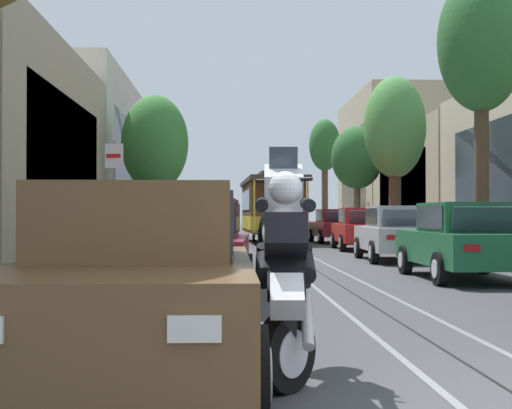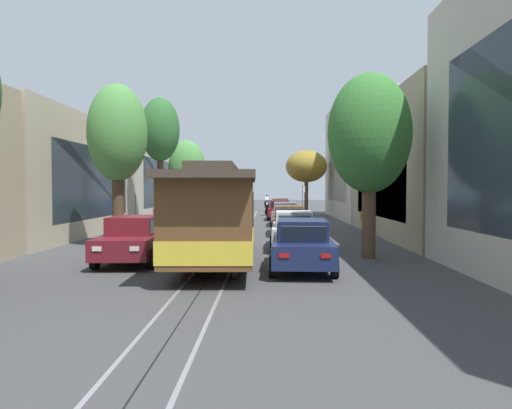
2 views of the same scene
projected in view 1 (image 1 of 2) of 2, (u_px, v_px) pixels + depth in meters
The scene contains 23 objects.
ground_plane at pixel (281, 248), 28.14m from camera, with size 160.00×160.00×0.00m, color #424244.
trolley_track_rails at pixel (274, 244), 32.08m from camera, with size 1.14×67.50×0.01m.
building_facade_left at pixel (45, 147), 29.76m from camera, with size 4.46×59.20×9.74m.
building_facade_right at pixel (458, 163), 37.37m from camera, with size 5.77×59.20×10.32m.
parked_car_brown_near_left at pixel (140, 280), 5.88m from camera, with size 2.02×4.37×1.58m.
parked_car_maroon_second_left at pixel (191, 248), 11.52m from camera, with size 2.14×4.42×1.58m.
parked_car_grey_mid_left at pixel (194, 237), 17.28m from camera, with size 2.13×4.42×1.58m.
parked_car_brown_fourth_left at pixel (204, 231), 23.56m from camera, with size 2.05×4.38×1.58m.
parked_car_white_fifth_left at pixel (211, 227), 29.70m from camera, with size 2.10×4.40×1.58m.
parked_car_navy_sixth_left at pixel (214, 225), 34.94m from camera, with size 2.10×4.40×1.58m.
parked_car_green_second_right at pixel (464, 241), 14.72m from camera, with size 2.01×4.36×1.58m.
parked_car_silver_mid_right at pixel (397, 233), 20.58m from camera, with size 2.10×4.40×1.58m.
parked_car_red_fourth_right at pixel (362, 229), 26.94m from camera, with size 2.10×4.40×1.58m.
parked_car_maroon_fifth_right at pixel (334, 226), 33.77m from camera, with size 2.13×4.42×1.58m.
street_tree_kerb_left_second at pixel (155, 145), 32.31m from camera, with size 3.02×2.77×6.73m.
street_tree_kerb_right_second at pixel (481, 46), 20.35m from camera, with size 2.45×2.48×8.26m.
street_tree_kerb_right_mid at pixel (395, 129), 29.64m from camera, with size 2.56×2.56×7.07m.
street_tree_kerb_right_fourth at pixel (357, 158), 40.59m from camera, with size 2.92×2.41×6.35m.
street_tree_kerb_right_far at pixel (325, 148), 50.68m from camera, with size 2.22×2.14×8.09m.
cable_car_trolley at pixel (271, 208), 34.49m from camera, with size 2.81×9.17×3.28m.
motorcycle_with_rider at pixel (285, 257), 5.73m from camera, with size 0.53×1.79×1.91m.
pedestrian_on_right_pavement at pixel (80, 228), 23.78m from camera, with size 0.55×0.41×1.58m.
street_sign_post at pixel (114, 195), 14.06m from camera, with size 0.36×0.07×2.79m.
Camera 1 is at (-2.15, -4.30, 1.34)m, focal length 50.31 mm.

